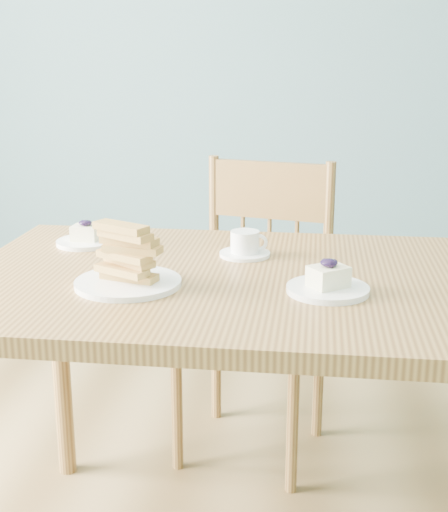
# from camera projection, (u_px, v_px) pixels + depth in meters

# --- Properties ---
(dining_table) EXTENTS (1.42, 0.83, 0.76)m
(dining_table) POSITION_uv_depth(u_px,v_px,m) (277.00, 309.00, 1.58)
(dining_table) COLOR olive
(dining_table) RESTS_ON ground
(dining_chair) EXTENTS (0.50, 0.48, 0.91)m
(dining_chair) POSITION_uv_depth(u_px,v_px,m) (256.00, 309.00, 2.20)
(dining_chair) COLOR olive
(dining_chair) RESTS_ON ground
(cheesecake_plate_near) EXTENTS (0.17, 0.17, 0.07)m
(cheesecake_plate_near) POSITION_uv_depth(u_px,v_px,m) (328.00, 284.00, 1.46)
(cheesecake_plate_near) COLOR white
(cheesecake_plate_near) RESTS_ON dining_table
(cheesecake_plate_far) EXTENTS (0.15, 0.15, 0.06)m
(cheesecake_plate_far) POSITION_uv_depth(u_px,v_px,m) (86.00, 238.00, 1.82)
(cheesecake_plate_far) COLOR white
(cheesecake_plate_far) RESTS_ON dining_table
(coffee_cup) EXTENTS (0.12, 0.12, 0.06)m
(coffee_cup) POSITION_uv_depth(u_px,v_px,m) (245.00, 245.00, 1.72)
(coffee_cup) COLOR white
(coffee_cup) RESTS_ON dining_table
(biscotti_plate) EXTENTS (0.23, 0.23, 0.14)m
(biscotti_plate) POSITION_uv_depth(u_px,v_px,m) (127.00, 264.00, 1.49)
(biscotti_plate) COLOR white
(biscotti_plate) RESTS_ON dining_table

